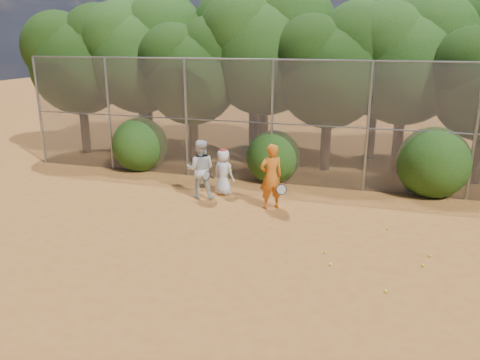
% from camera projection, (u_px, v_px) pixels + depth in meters
% --- Properties ---
extents(ground, '(80.00, 80.00, 0.00)m').
position_uv_depth(ground, '(250.00, 266.00, 9.90)').
color(ground, '#A05C24').
rests_on(ground, ground).
extents(fence_back, '(20.05, 0.09, 4.03)m').
position_uv_depth(fence_back, '(299.00, 123.00, 14.82)').
color(fence_back, gray).
rests_on(fence_back, ground).
extents(tree_0, '(4.38, 3.81, 6.00)m').
position_uv_depth(tree_0, '(80.00, 57.00, 18.77)').
color(tree_0, black).
rests_on(tree_0, ground).
extents(tree_1, '(4.64, 4.03, 6.35)m').
position_uv_depth(tree_1, '(141.00, 51.00, 18.46)').
color(tree_1, black).
rests_on(tree_1, ground).
extents(tree_2, '(3.99, 3.47, 5.47)m').
position_uv_depth(tree_2, '(193.00, 68.00, 17.28)').
color(tree_2, black).
rests_on(tree_2, ground).
extents(tree_3, '(4.89, 4.26, 6.70)m').
position_uv_depth(tree_3, '(266.00, 45.00, 17.26)').
color(tree_3, black).
rests_on(tree_3, ground).
extents(tree_4, '(4.19, 3.64, 5.73)m').
position_uv_depth(tree_4, '(331.00, 65.00, 16.19)').
color(tree_4, black).
rests_on(tree_4, ground).
extents(tree_5, '(4.51, 3.92, 6.17)m').
position_uv_depth(tree_5, '(408.00, 56.00, 16.13)').
color(tree_5, black).
rests_on(tree_5, ground).
extents(tree_9, '(4.83, 4.20, 6.62)m').
position_uv_depth(tree_9, '(146.00, 45.00, 20.79)').
color(tree_9, black).
rests_on(tree_9, ground).
extents(tree_10, '(5.15, 4.48, 7.06)m').
position_uv_depth(tree_10, '(256.00, 38.00, 19.49)').
color(tree_10, black).
rests_on(tree_10, ground).
extents(tree_11, '(4.64, 4.03, 6.35)m').
position_uv_depth(tree_11, '(379.00, 51.00, 17.84)').
color(tree_11, black).
rests_on(tree_11, ground).
extents(bush_0, '(2.00, 2.00, 2.00)m').
position_uv_depth(bush_0, '(140.00, 142.00, 17.06)').
color(bush_0, '#1C3F0F').
rests_on(bush_0, ground).
extents(bush_1, '(1.80, 1.80, 1.80)m').
position_uv_depth(bush_1, '(273.00, 154.00, 15.68)').
color(bush_1, '#1C3F0F').
rests_on(bush_1, ground).
extents(bush_2, '(2.20, 2.20, 2.20)m').
position_uv_depth(bush_2, '(434.00, 159.00, 14.22)').
color(bush_2, '#1C3F0F').
rests_on(bush_2, ground).
extents(player_yellow, '(0.92, 0.76, 1.87)m').
position_uv_depth(player_yellow, '(271.00, 177.00, 13.04)').
color(player_yellow, '#CD6418').
rests_on(player_yellow, ground).
extents(player_teen, '(0.80, 0.65, 1.44)m').
position_uv_depth(player_teen, '(224.00, 172.00, 14.29)').
color(player_teen, silver).
rests_on(player_teen, ground).
extents(player_white, '(0.99, 0.85, 1.78)m').
position_uv_depth(player_white, '(201.00, 169.00, 13.94)').
color(player_white, silver).
rests_on(player_white, ground).
extents(ball_0, '(0.07, 0.07, 0.07)m').
position_uv_depth(ball_0, '(330.00, 264.00, 9.91)').
color(ball_0, yellow).
rests_on(ball_0, ground).
extents(ball_1, '(0.07, 0.07, 0.07)m').
position_uv_depth(ball_1, '(430.00, 256.00, 10.30)').
color(ball_1, yellow).
rests_on(ball_1, ground).
extents(ball_2, '(0.07, 0.07, 0.07)m').
position_uv_depth(ball_2, '(386.00, 291.00, 8.86)').
color(ball_2, yellow).
rests_on(ball_2, ground).
extents(ball_3, '(0.07, 0.07, 0.07)m').
position_uv_depth(ball_3, '(423.00, 265.00, 9.87)').
color(ball_3, yellow).
rests_on(ball_3, ground).
extents(ball_4, '(0.07, 0.07, 0.07)m').
position_uv_depth(ball_4, '(325.00, 252.00, 10.48)').
color(ball_4, yellow).
rests_on(ball_4, ground).
extents(ball_5, '(0.07, 0.07, 0.07)m').
position_uv_depth(ball_5, '(387.00, 229.00, 11.78)').
color(ball_5, yellow).
rests_on(ball_5, ground).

